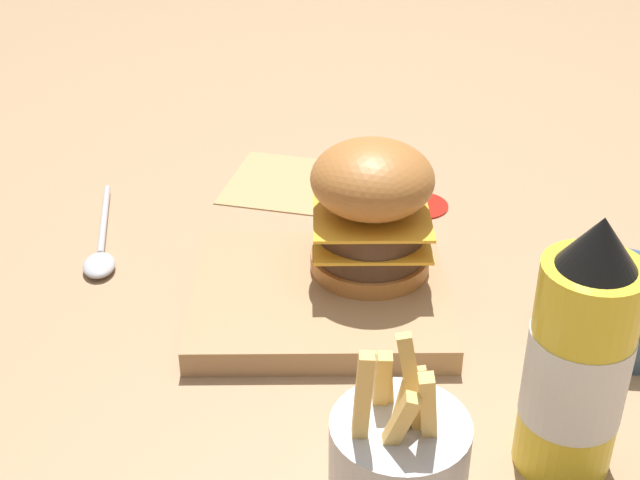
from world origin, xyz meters
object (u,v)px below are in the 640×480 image
serving_board (320,297)px  spoon (101,252)px  fries_basket (398,464)px  burger (371,208)px  side_bowl (621,306)px  ketchup_bottle (578,362)px

serving_board → spoon: (-0.22, 0.09, -0.01)m
fries_basket → burger: bearing=90.6°
serving_board → fries_basket: fries_basket is taller
serving_board → side_bowl: (0.27, -0.04, 0.01)m
spoon → ketchup_bottle: bearing=46.0°
burger → spoon: 0.29m
burger → side_bowl: (0.22, -0.07, -0.06)m
ketchup_bottle → side_bowl: 0.20m
burger → fries_basket: bearing=-89.4°
side_bowl → spoon: bearing=165.5°
spoon → fries_basket: bearing=30.9°
ketchup_bottle → serving_board: bearing=132.1°
fries_basket → side_bowl: (0.22, 0.21, -0.02)m
burger → ketchup_bottle: size_ratio=0.61×
side_bowl → serving_board: bearing=172.5°
spoon → serving_board: bearing=59.4°
side_bowl → fries_basket: bearing=-136.2°
burger → fries_basket: size_ratio=0.87×
burger → side_bowl: size_ratio=0.97×
serving_board → burger: size_ratio=1.85×
serving_board → side_bowl: 0.27m
serving_board → fries_basket: (0.05, -0.24, 0.03)m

